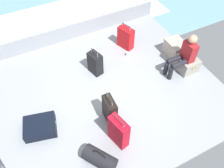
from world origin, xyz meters
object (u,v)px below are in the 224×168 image
object	(u,v)px
cargo_crate_1	(186,63)
suitcase_4	(126,38)
passenger_seated	(184,55)
suitcase_2	(110,110)
suitcase_0	(40,127)
cargo_crate_0	(175,48)
duffel_bag	(100,158)
suitcase_1	(119,132)
suitcase_3	(95,63)
paper_cup	(128,54)

from	to	relation	value
cargo_crate_1	suitcase_4	world-z (taller)	suitcase_4
passenger_seated	suitcase_2	bearing A→B (deg)	-77.99
suitcase_0	cargo_crate_1	bearing A→B (deg)	90.90
cargo_crate_0	passenger_seated	world-z (taller)	passenger_seated
cargo_crate_0	suitcase_0	xyz separation A→B (m)	(0.61, -3.78, -0.10)
cargo_crate_1	duffel_bag	world-z (taller)	duffel_bag
suitcase_2	duffel_bag	xyz separation A→B (m)	(0.76, -0.59, -0.16)
passenger_seated	duffel_bag	world-z (taller)	passenger_seated
suitcase_1	suitcase_4	xyz separation A→B (m)	(-2.40, 1.49, -0.05)
passenger_seated	suitcase_4	distance (m)	1.63
suitcase_3	duffel_bag	size ratio (longest dim) A/B	1.03
suitcase_3	cargo_crate_0	bearing A→B (deg)	80.12
suitcase_0	suitcase_1	size ratio (longest dim) A/B	0.93
cargo_crate_0	cargo_crate_1	world-z (taller)	cargo_crate_0
passenger_seated	suitcase_1	distance (m)	2.46
passenger_seated	suitcase_0	size ratio (longest dim) A/B	1.45
suitcase_0	suitcase_3	size ratio (longest dim) A/B	1.04
suitcase_2	passenger_seated	bearing A→B (deg)	102.01
suitcase_0	suitcase_4	bearing A→B (deg)	117.91
suitcase_1	passenger_seated	bearing A→B (deg)	113.67
suitcase_0	suitcase_3	bearing A→B (deg)	120.25
passenger_seated	suitcase_4	size ratio (longest dim) A/B	1.48
suitcase_4	duffel_bag	bearing A→B (deg)	-37.18
cargo_crate_0	cargo_crate_1	size ratio (longest dim) A/B	1.03
cargo_crate_0	suitcase_3	distance (m)	2.14
cargo_crate_1	passenger_seated	distance (m)	0.41
suitcase_4	duffel_bag	distance (m)	3.32
suitcase_0	suitcase_4	world-z (taller)	suitcase_4
suitcase_0	duffel_bag	distance (m)	1.40
cargo_crate_0	suitcase_1	world-z (taller)	suitcase_1
cargo_crate_1	paper_cup	bearing A→B (deg)	-135.66
paper_cup	suitcase_1	bearing A→B (deg)	-33.61
suitcase_3	suitcase_1	bearing A→B (deg)	-11.26
suitcase_1	paper_cup	world-z (taller)	suitcase_1
cargo_crate_0	suitcase_4	size ratio (longest dim) A/B	0.79
suitcase_2	paper_cup	size ratio (longest dim) A/B	7.58
suitcase_3	cargo_crate_1	bearing A→B (deg)	65.86
paper_cup	suitcase_0	bearing A→B (deg)	-66.91
cargo_crate_0	suitcase_1	xyz separation A→B (m)	(1.53, -2.49, 0.14)
suitcase_3	suitcase_4	distance (m)	1.22
paper_cup	suitcase_3	bearing A→B (deg)	-80.79
suitcase_3	paper_cup	distance (m)	1.03
cargo_crate_0	cargo_crate_1	xyz separation A→B (m)	(0.55, -0.06, -0.03)
duffel_bag	paper_cup	bearing A→B (deg)	140.73
passenger_seated	paper_cup	size ratio (longest dim) A/B	10.56
cargo_crate_0	paper_cup	world-z (taller)	cargo_crate_0
suitcase_1	suitcase_3	world-z (taller)	suitcase_1
suitcase_4	passenger_seated	bearing A→B (deg)	28.03
suitcase_3	suitcase_4	world-z (taller)	suitcase_4
suitcase_3	paper_cup	bearing A→B (deg)	99.21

